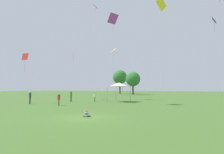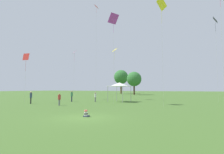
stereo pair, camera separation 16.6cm
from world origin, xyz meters
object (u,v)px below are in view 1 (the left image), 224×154
object	(u,v)px
kite_2	(161,6)
person_standing_1	(59,98)
person_standing_2	(30,96)
kite_1	(73,53)
kite_6	(114,51)
distant_tree_0	(133,79)
person_standing_0	(71,95)
distant_tree_1	(120,77)
person_standing_4	(95,96)
seated_toddler	(87,114)
kite_8	(214,23)
kite_3	(25,58)
kite_0	(96,12)
canopy_tent	(119,85)
kite_7	(113,20)

from	to	relation	value
kite_2	person_standing_1	bearing A→B (deg)	120.78
person_standing_2	kite_1	bearing A→B (deg)	-163.51
person_standing_2	kite_6	bearing A→B (deg)	164.13
distant_tree_0	person_standing_2	bearing A→B (deg)	-92.41
person_standing_0	kite_1	distance (m)	11.80
person_standing_0	distant_tree_1	xyz separation A→B (m)	(-10.03, 47.05, 6.18)
kite_6	distant_tree_1	bearing A→B (deg)	-163.68
kite_2	person_standing_4	bearing A→B (deg)	87.51
seated_toddler	kite_8	distance (m)	27.34
kite_1	kite_2	size ratio (longest dim) A/B	0.76
kite_8	kite_3	bearing A→B (deg)	169.78
kite_0	kite_2	bearing A→B (deg)	-81.57
canopy_tent	kite_7	bearing A→B (deg)	-78.56
person_standing_4	kite_0	bearing A→B (deg)	-40.66
kite_6	kite_0	bearing A→B (deg)	-36.49
seated_toddler	distant_tree_1	world-z (taller)	distant_tree_1
canopy_tent	kite_0	xyz separation A→B (m)	(-5.85, 2.11, 14.69)
seated_toddler	canopy_tent	world-z (taller)	canopy_tent
person_standing_4	kite_7	bearing A→B (deg)	171.85
seated_toddler	kite_2	size ratio (longest dim) A/B	0.04
person_standing_0	distant_tree_0	bearing A→B (deg)	54.82
canopy_tent	kite_8	bearing A→B (deg)	20.82
kite_0	kite_8	bearing A→B (deg)	-44.95
person_standing_0	kite_1	world-z (taller)	kite_1
person_standing_4	kite_1	xyz separation A→B (m)	(-8.51, 5.37, 8.91)
person_standing_2	distant_tree_0	distance (m)	43.49
person_standing_1	person_standing_4	distance (m)	7.35
canopy_tent	distant_tree_1	distance (m)	47.41
canopy_tent	distant_tree_0	bearing A→B (deg)	103.78
kite_7	distant_tree_0	bearing A→B (deg)	-94.70
person_standing_1	kite_2	world-z (taller)	kite_2
person_standing_2	kite_1	xyz separation A→B (m)	(-1.81, 12.44, 8.75)
kite_0	kite_1	xyz separation A→B (m)	(-6.13, 1.17, -7.73)
distant_tree_0	kite_1	bearing A→B (deg)	-96.73
person_standing_2	person_standing_0	bearing A→B (deg)	163.75
kite_8	person_standing_4	bearing A→B (deg)	165.99
kite_2	kite_3	distance (m)	21.65
kite_7	person_standing_4	bearing A→B (deg)	-46.24
kite_1	person_standing_2	bearing A→B (deg)	-0.26
seated_toddler	kite_1	size ratio (longest dim) A/B	0.05
person_standing_2	kite_0	size ratio (longest dim) A/B	0.10
distant_tree_1	person_standing_0	bearing A→B (deg)	-77.97
canopy_tent	kite_7	world-z (taller)	kite_7
person_standing_1	canopy_tent	xyz separation A→B (m)	(4.68, 9.34, 1.96)
kite_7	kite_8	size ratio (longest dim) A/B	0.93
kite_0	kite_1	world-z (taller)	kite_0
kite_1	kite_3	xyz separation A→B (m)	(-0.71, -11.47, -2.74)
kite_1	kite_6	world-z (taller)	kite_6
person_standing_4	kite_2	bearing A→B (deg)	-173.82
seated_toddler	kite_6	world-z (taller)	kite_6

